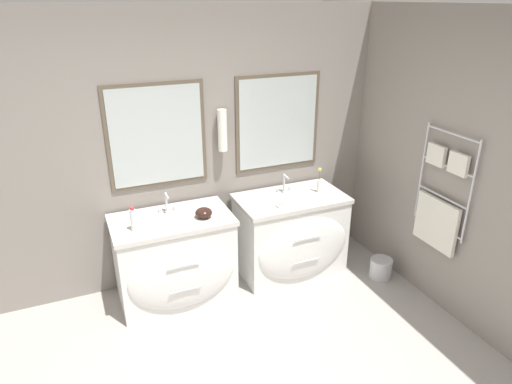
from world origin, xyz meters
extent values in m
cube|color=gray|center=(0.00, 2.12, 1.30)|extent=(5.86, 0.06, 2.60)
cube|color=brown|center=(-0.07, 2.09, 1.49)|extent=(0.89, 0.01, 0.96)
cube|color=#B2BCBA|center=(-0.07, 2.08, 1.49)|extent=(0.82, 0.01, 0.89)
cube|color=brown|center=(1.13, 2.09, 1.49)|extent=(0.89, 0.01, 0.96)
cube|color=#B2BCBA|center=(1.13, 2.08, 1.49)|extent=(0.82, 0.01, 0.89)
cylinder|color=white|center=(0.53, 2.03, 1.49)|extent=(0.09, 0.09, 0.39)
cube|color=silver|center=(0.53, 2.08, 1.49)|extent=(0.05, 0.02, 0.08)
cube|color=gray|center=(2.16, 0.94, 1.30)|extent=(0.06, 4.14, 2.60)
cylinder|color=silver|center=(2.09, 0.51, 1.19)|extent=(0.02, 0.02, 0.90)
cylinder|color=silver|center=(2.09, 1.07, 1.19)|extent=(0.02, 0.02, 0.90)
cylinder|color=silver|center=(2.09, 0.79, 1.61)|extent=(0.02, 0.56, 0.02)
cylinder|color=silver|center=(2.09, 0.79, 1.33)|extent=(0.02, 0.56, 0.02)
cylinder|color=silver|center=(2.09, 0.79, 1.05)|extent=(0.02, 0.56, 0.02)
cylinder|color=silver|center=(2.09, 0.79, 0.77)|extent=(0.02, 0.56, 0.02)
cube|color=silver|center=(2.08, 0.79, 0.80)|extent=(0.04, 0.47, 0.45)
cube|color=silver|center=(2.08, 0.67, 1.39)|extent=(0.04, 0.19, 0.18)
cube|color=silver|center=(2.08, 0.91, 1.39)|extent=(0.04, 0.19, 0.18)
cube|color=white|center=(-0.07, 1.76, 0.39)|extent=(1.04, 0.59, 0.78)
ellipsoid|color=white|center=(-0.07, 1.46, 0.39)|extent=(0.96, 0.13, 0.66)
cube|color=beige|center=(-0.07, 1.76, 0.80)|extent=(1.07, 0.62, 0.04)
ellipsoid|color=white|center=(-0.07, 1.73, 0.77)|extent=(0.37, 0.32, 0.10)
cylinder|color=silver|center=(-0.07, 1.39, 0.55)|extent=(0.29, 0.01, 0.01)
cylinder|color=silver|center=(-0.07, 1.39, 0.30)|extent=(0.29, 0.01, 0.01)
cube|color=white|center=(1.13, 1.76, 0.39)|extent=(1.04, 0.59, 0.78)
ellipsoid|color=white|center=(1.13, 1.46, 0.39)|extent=(0.96, 0.13, 0.66)
cube|color=beige|center=(1.13, 1.76, 0.80)|extent=(1.07, 0.62, 0.04)
ellipsoid|color=white|center=(1.13, 1.73, 0.77)|extent=(0.37, 0.32, 0.10)
cylinder|color=silver|center=(1.13, 1.39, 0.55)|extent=(0.29, 0.01, 0.01)
cylinder|color=silver|center=(1.13, 1.39, 0.30)|extent=(0.29, 0.01, 0.01)
cylinder|color=silver|center=(-0.07, 1.92, 0.91)|extent=(0.02, 0.02, 0.18)
cylinder|color=silver|center=(-0.07, 1.87, 0.99)|extent=(0.02, 0.10, 0.02)
cylinder|color=silver|center=(-0.14, 1.92, 0.84)|extent=(0.03, 0.03, 0.04)
cylinder|color=silver|center=(0.00, 1.92, 0.84)|extent=(0.03, 0.03, 0.04)
cylinder|color=silver|center=(1.13, 1.92, 0.91)|extent=(0.02, 0.02, 0.18)
cylinder|color=silver|center=(1.13, 1.87, 0.99)|extent=(0.02, 0.10, 0.02)
cylinder|color=silver|center=(1.06, 1.92, 0.84)|extent=(0.03, 0.03, 0.04)
cylinder|color=silver|center=(1.20, 1.92, 0.84)|extent=(0.03, 0.03, 0.04)
cylinder|color=silver|center=(-0.41, 1.65, 0.92)|extent=(0.05, 0.05, 0.19)
cylinder|color=red|center=(-0.41, 1.65, 1.03)|extent=(0.03, 0.03, 0.02)
ellipsoid|color=black|center=(0.20, 1.65, 0.87)|extent=(0.15, 0.15, 0.09)
cylinder|color=silver|center=(1.44, 1.76, 0.89)|extent=(0.04, 0.04, 0.13)
cylinder|color=#477238|center=(1.44, 1.76, 1.01)|extent=(0.01, 0.01, 0.11)
sphere|color=#E5BF47|center=(1.44, 1.76, 1.07)|extent=(0.04, 0.04, 0.04)
cube|color=white|center=(0.95, 1.58, 0.84)|extent=(0.11, 0.07, 0.02)
ellipsoid|color=#F2E5CC|center=(0.95, 1.58, 0.86)|extent=(0.06, 0.04, 0.02)
cylinder|color=#B7B7BC|center=(1.91, 1.24, 0.10)|extent=(0.22, 0.22, 0.21)
torus|color=#B7B7BC|center=(1.91, 1.24, 0.20)|extent=(0.22, 0.22, 0.01)
camera|label=1|loc=(-0.80, -1.89, 2.65)|focal=32.00mm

